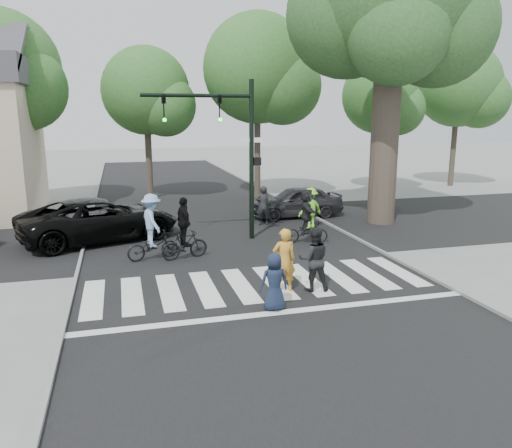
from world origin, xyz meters
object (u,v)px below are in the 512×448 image
(eucalyptus, at_px, (391,7))
(cyclist_right, at_px, (306,219))
(pedestrian_child, at_px, (274,282))
(cyclist_left, at_px, (152,231))
(traffic_signal, at_px, (229,138))
(pedestrian_woman, at_px, (284,260))
(car_grey, at_px, (296,202))
(cyclist_mid, at_px, (184,234))
(car_suv, at_px, (100,219))
(pedestrian_adult, at_px, (314,259))

(eucalyptus, bearing_deg, cyclist_right, -149.63)
(pedestrian_child, bearing_deg, cyclist_left, -63.89)
(traffic_signal, bearing_deg, cyclist_left, -148.02)
(pedestrian_woman, xyz_separation_m, cyclist_left, (-3.24, 4.06, 0.08))
(eucalyptus, distance_m, cyclist_right, 9.70)
(cyclist_right, bearing_deg, eucalyptus, 30.37)
(car_grey, bearing_deg, cyclist_mid, -48.42)
(cyclist_left, distance_m, car_suv, 3.60)
(pedestrian_adult, bearing_deg, car_grey, -95.43)
(traffic_signal, bearing_deg, pedestrian_woman, -88.28)
(pedestrian_woman, relative_size, pedestrian_child, 1.21)
(traffic_signal, xyz_separation_m, cyclist_left, (-3.06, -1.91, -2.94))
(cyclist_mid, relative_size, car_suv, 0.35)
(pedestrian_adult, distance_m, cyclist_mid, 5.00)
(eucalyptus, distance_m, cyclist_left, 13.50)
(cyclist_left, distance_m, car_grey, 8.85)
(pedestrian_woman, relative_size, cyclist_mid, 0.84)
(traffic_signal, height_order, eucalyptus, eucalyptus)
(pedestrian_woman, xyz_separation_m, pedestrian_adult, (0.81, -0.14, 0.01))
(pedestrian_child, relative_size, cyclist_mid, 0.69)
(traffic_signal, bearing_deg, pedestrian_adult, -80.78)
(pedestrian_woman, bearing_deg, car_grey, -108.00)
(car_suv, bearing_deg, car_grey, -95.70)
(pedestrian_adult, relative_size, cyclist_mid, 0.85)
(cyclist_mid, height_order, car_grey, cyclist_mid)
(car_suv, bearing_deg, pedestrian_adult, -161.88)
(eucalyptus, relative_size, cyclist_right, 6.32)
(pedestrian_child, distance_m, car_suv, 9.45)
(cyclist_right, relative_size, car_grey, 0.48)
(cyclist_right, relative_size, car_suv, 0.35)
(traffic_signal, bearing_deg, eucalyptus, 11.56)
(eucalyptus, bearing_deg, pedestrian_child, -131.56)
(pedestrian_adult, bearing_deg, cyclist_right, -97.02)
(traffic_signal, bearing_deg, car_grey, 41.61)
(traffic_signal, distance_m, pedestrian_woman, 6.69)
(pedestrian_woman, xyz_separation_m, cyclist_right, (2.48, 4.78, 0.04))
(eucalyptus, xyz_separation_m, pedestrian_child, (-7.65, -8.63, -8.35))
(cyclist_right, height_order, car_grey, cyclist_right)
(car_suv, bearing_deg, eucalyptus, -109.11)
(cyclist_right, distance_m, car_suv, 7.85)
(pedestrian_woman, bearing_deg, eucalyptus, -129.59)
(pedestrian_child, bearing_deg, eucalyptus, -131.65)
(eucalyptus, height_order, car_grey, eucalyptus)
(car_grey, bearing_deg, cyclist_right, -17.08)
(pedestrian_child, bearing_deg, cyclist_right, -117.70)
(car_grey, bearing_deg, pedestrian_child, -24.18)
(cyclist_left, xyz_separation_m, cyclist_right, (5.71, 0.73, -0.04))
(pedestrian_adult, bearing_deg, traffic_signal, -69.10)
(cyclist_left, distance_m, cyclist_mid, 1.05)
(eucalyptus, bearing_deg, traffic_signal, -168.44)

